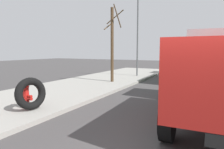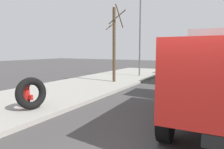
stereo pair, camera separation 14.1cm
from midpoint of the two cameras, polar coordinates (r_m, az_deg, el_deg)
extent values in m
cylinder|color=red|center=(7.75, -23.58, -6.14)|extent=(0.21, 0.21, 0.72)
sphere|color=red|center=(7.67, -23.73, -3.08)|extent=(0.24, 0.24, 0.24)
cylinder|color=red|center=(7.59, -22.71, -5.70)|extent=(0.09, 0.17, 0.09)
cylinder|color=red|center=(7.88, -24.47, -5.34)|extent=(0.09, 0.17, 0.09)
cylinder|color=red|center=(7.61, -22.68, -6.34)|extent=(0.11, 0.17, 0.11)
torus|color=black|center=(7.46, -22.46, -5.00)|extent=(1.16, 0.60, 1.13)
cube|color=silver|center=(9.59, 27.70, 4.40)|extent=(2.11, 2.59, 2.20)
cube|color=black|center=(7.25, 28.02, -5.96)|extent=(7.03, 1.21, 0.24)
cylinder|color=black|center=(9.55, 19.79, -3.38)|extent=(1.11, 0.35, 1.10)
cylinder|color=black|center=(5.11, 14.83, -11.91)|extent=(1.11, 0.35, 1.10)
cube|color=#237033|center=(14.92, 22.14, 4.09)|extent=(4.85, 2.60, 1.60)
cube|color=black|center=(18.50, 23.02, 5.40)|extent=(2.05, 2.54, 2.20)
cube|color=black|center=(16.07, 22.28, 0.92)|extent=(7.02, 1.05, 0.24)
cylinder|color=black|center=(18.49, 18.92, 1.38)|extent=(1.11, 0.32, 1.10)
cylinder|color=black|center=(18.34, 26.68, 0.99)|extent=(1.11, 0.32, 1.10)
cylinder|color=black|center=(13.96, 16.45, -0.16)|extent=(1.11, 0.32, 1.10)
cylinder|color=black|center=(13.76, 26.75, -0.71)|extent=(1.11, 0.32, 1.10)
cylinder|color=#4C3823|center=(13.12, -0.27, 8.29)|extent=(0.20, 0.20, 4.73)
cylinder|color=#4C3823|center=(13.06, 1.23, 16.16)|extent=(0.87, 0.18, 1.36)
cylinder|color=#4C3823|center=(13.41, -1.54, 13.36)|extent=(0.75, 0.17, 0.48)
cylinder|color=#4C3823|center=(13.84, 0.55, 15.93)|extent=(0.25, 1.20, 0.90)
cylinder|color=#595B5E|center=(16.42, 6.99, 11.16)|extent=(0.12, 0.12, 6.58)
camera|label=1|loc=(0.07, -90.57, -0.07)|focal=32.37mm
camera|label=2|loc=(0.07, 89.43, 0.07)|focal=32.37mm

